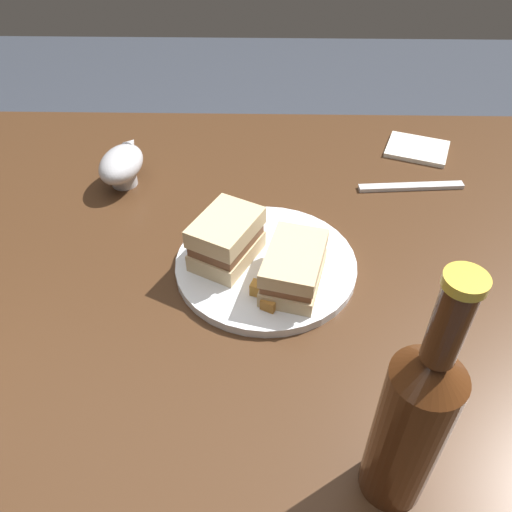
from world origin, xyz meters
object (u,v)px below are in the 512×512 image
(sandwich_half_left, at_px, (226,239))
(gravy_boat, at_px, (122,164))
(sandwich_half_right, at_px, (294,267))
(cider_bottle, at_px, (412,423))
(napkin, at_px, (417,149))
(plate, at_px, (266,264))
(fork, at_px, (411,187))

(sandwich_half_left, distance_m, gravy_boat, 0.28)
(sandwich_half_right, xyz_separation_m, cider_bottle, (0.09, -0.26, 0.07))
(sandwich_half_left, relative_size, gravy_boat, 0.98)
(sandwich_half_right, xyz_separation_m, gravy_boat, (-0.28, 0.25, -0.00))
(gravy_boat, xyz_separation_m, napkin, (0.53, 0.12, -0.04))
(plate, bearing_deg, napkin, 49.12)
(sandwich_half_right, bearing_deg, napkin, 56.24)
(sandwich_half_right, distance_m, gravy_boat, 0.38)
(plate, relative_size, fork, 1.42)
(gravy_boat, bearing_deg, cider_bottle, -54.34)
(plate, relative_size, cider_bottle, 0.90)
(plate, relative_size, sandwich_half_right, 2.03)
(plate, distance_m, sandwich_half_left, 0.07)
(sandwich_half_right, height_order, gravy_boat, sandwich_half_right)
(cider_bottle, bearing_deg, fork, 76.48)
(sandwich_half_left, xyz_separation_m, fork, (0.30, 0.20, -0.04))
(sandwich_half_left, relative_size, sandwich_half_right, 0.96)
(plate, height_order, sandwich_half_right, sandwich_half_right)
(sandwich_half_left, height_order, napkin, sandwich_half_left)
(napkin, bearing_deg, sandwich_half_right, -123.76)
(sandwich_half_right, bearing_deg, sandwich_half_left, 152.80)
(plate, height_order, sandwich_half_left, sandwich_half_left)
(sandwich_half_right, relative_size, gravy_boat, 1.01)
(fork, bearing_deg, gravy_boat, 174.76)
(sandwich_half_left, bearing_deg, napkin, 43.52)
(cider_bottle, relative_size, fork, 1.58)
(sandwich_half_left, bearing_deg, fork, 33.18)
(gravy_boat, relative_size, napkin, 1.13)
(plate, xyz_separation_m, sandwich_half_left, (-0.06, 0.01, 0.04))
(sandwich_half_left, bearing_deg, sandwich_half_right, -27.20)
(sandwich_half_right, height_order, cider_bottle, cider_bottle)
(cider_bottle, bearing_deg, sandwich_half_right, 108.33)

